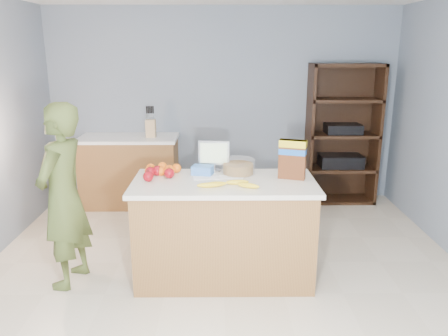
{
  "coord_description": "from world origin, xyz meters",
  "views": [
    {
      "loc": [
        -0.03,
        -3.24,
        2.0
      ],
      "look_at": [
        0.0,
        0.35,
        1.0
      ],
      "focal_mm": 35.0,
      "sensor_mm": 36.0,
      "label": 1
    }
  ],
  "objects_px": {
    "person": "(63,197)",
    "cereal_box": "(292,156)",
    "shelving_unit": "(341,137)",
    "tv": "(214,154)",
    "counter_peninsula": "(224,233)"
  },
  "relations": [
    {
      "from": "person",
      "to": "cereal_box",
      "type": "xyz_separation_m",
      "value": [
        1.93,
        0.14,
        0.31
      ]
    },
    {
      "from": "shelving_unit",
      "to": "person",
      "type": "height_order",
      "value": "shelving_unit"
    },
    {
      "from": "shelving_unit",
      "to": "tv",
      "type": "relative_size",
      "value": 6.38
    },
    {
      "from": "counter_peninsula",
      "to": "tv",
      "type": "distance_m",
      "value": 0.72
    },
    {
      "from": "shelving_unit",
      "to": "cereal_box",
      "type": "xyz_separation_m",
      "value": [
        -0.97,
        -1.98,
        0.23
      ]
    },
    {
      "from": "shelving_unit",
      "to": "cereal_box",
      "type": "bearing_deg",
      "value": -115.96
    },
    {
      "from": "shelving_unit",
      "to": "cereal_box",
      "type": "distance_m",
      "value": 2.22
    },
    {
      "from": "person",
      "to": "tv",
      "type": "bearing_deg",
      "value": 118.08
    },
    {
      "from": "counter_peninsula",
      "to": "shelving_unit",
      "type": "height_order",
      "value": "shelving_unit"
    },
    {
      "from": "person",
      "to": "tv",
      "type": "xyz_separation_m",
      "value": [
        1.26,
        0.38,
        0.27
      ]
    },
    {
      "from": "shelving_unit",
      "to": "person",
      "type": "xyz_separation_m",
      "value": [
        -2.9,
        -2.13,
        -0.07
      ]
    },
    {
      "from": "counter_peninsula",
      "to": "person",
      "type": "distance_m",
      "value": 1.4
    },
    {
      "from": "shelving_unit",
      "to": "person",
      "type": "bearing_deg",
      "value": -143.73
    },
    {
      "from": "counter_peninsula",
      "to": "person",
      "type": "xyz_separation_m",
      "value": [
        -1.35,
        -0.08,
        0.37
      ]
    },
    {
      "from": "cereal_box",
      "to": "counter_peninsula",
      "type": "bearing_deg",
      "value": -173.74
    }
  ]
}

